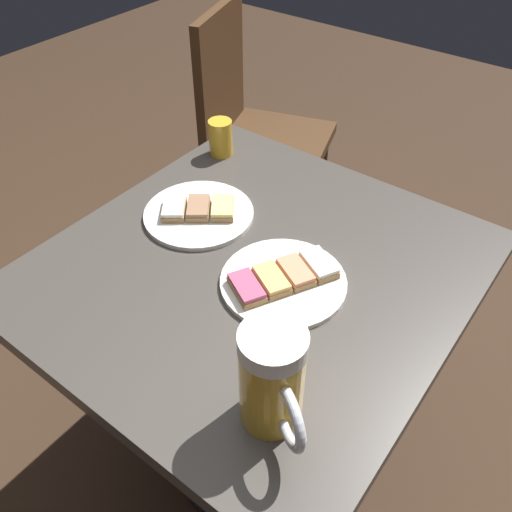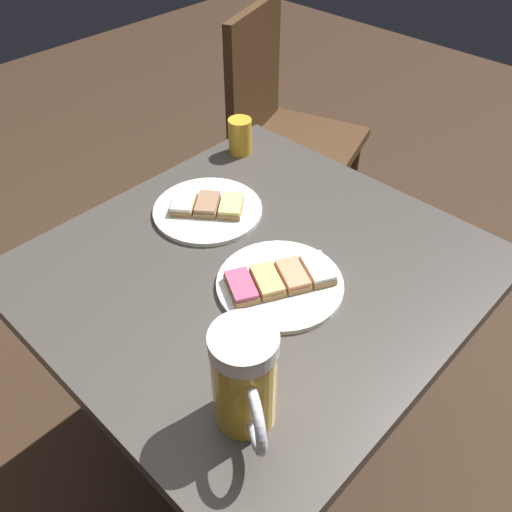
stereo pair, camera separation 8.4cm
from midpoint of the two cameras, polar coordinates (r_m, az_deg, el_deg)
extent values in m
plane|color=#382619|center=(1.56, -1.64, -20.09)|extent=(6.00, 6.00, 0.00)
cylinder|color=black|center=(1.56, -1.65, -19.97)|extent=(0.44, 0.44, 0.01)
cylinder|color=black|center=(1.26, -1.95, -12.69)|extent=(0.09, 0.09, 0.67)
cube|color=#423D38|center=(1.01, -2.39, -1.69)|extent=(0.74, 0.78, 0.04)
cylinder|color=white|center=(1.12, -8.28, 4.40)|extent=(0.23, 0.23, 0.01)
cube|color=#9E7547|center=(1.12, -10.85, 4.79)|extent=(0.08, 0.09, 0.01)
cube|color=white|center=(1.11, -10.92, 5.20)|extent=(0.08, 0.08, 0.01)
cube|color=#9E7547|center=(1.11, -8.33, 4.84)|extent=(0.08, 0.09, 0.01)
cube|color=#997051|center=(1.10, -8.38, 5.26)|extent=(0.08, 0.08, 0.01)
cube|color=#9E7547|center=(1.10, -5.78, 4.89)|extent=(0.08, 0.09, 0.01)
cube|color=#EFE07A|center=(1.10, -5.82, 5.30)|extent=(0.08, 0.08, 0.01)
cylinder|color=white|center=(0.96, 0.41, -2.88)|extent=(0.23, 0.23, 0.01)
cube|color=#9E7547|center=(0.97, 4.24, -1.16)|extent=(0.09, 0.08, 0.01)
cube|color=white|center=(0.97, 4.27, -0.73)|extent=(0.09, 0.07, 0.01)
cube|color=#9E7547|center=(0.96, 1.71, -1.99)|extent=(0.09, 0.08, 0.01)
cube|color=#EA8E66|center=(0.95, 1.72, -1.55)|extent=(0.09, 0.07, 0.01)
cube|color=#9E7547|center=(0.94, -0.91, -2.83)|extent=(0.09, 0.08, 0.01)
cube|color=#E5B266|center=(0.93, -0.91, -2.40)|extent=(0.09, 0.07, 0.01)
cube|color=#9E7547|center=(0.93, -3.60, -3.70)|extent=(0.09, 0.08, 0.01)
cube|color=#BC4C70|center=(0.92, -3.63, -3.26)|extent=(0.09, 0.07, 0.01)
cylinder|color=gold|center=(0.74, -1.70, -13.59)|extent=(0.09, 0.09, 0.15)
cylinder|color=white|center=(0.67, -1.84, -9.40)|extent=(0.09, 0.09, 0.03)
torus|color=silver|center=(0.70, -0.17, -16.83)|extent=(0.09, 0.06, 0.10)
cylinder|color=gold|center=(1.29, -5.70, 12.39)|extent=(0.06, 0.06, 0.09)
cylinder|color=#472D19|center=(1.82, 3.27, 2.22)|extent=(0.03, 0.03, 0.43)
cylinder|color=#472D19|center=(2.07, 5.80, 7.59)|extent=(0.03, 0.03, 0.43)
cylinder|color=#472D19|center=(1.91, -5.99, 4.20)|extent=(0.03, 0.03, 0.43)
cylinder|color=#472D19|center=(2.15, -2.58, 9.19)|extent=(0.03, 0.03, 0.43)
cube|color=#472D19|center=(1.85, 0.14, 11.83)|extent=(0.48, 0.48, 0.04)
cube|color=#472D19|center=(1.81, -5.25, 18.72)|extent=(0.14, 0.33, 0.41)
camera|label=1|loc=(0.04, -92.45, -2.22)|focal=37.53mm
camera|label=2|loc=(0.04, 87.55, 2.22)|focal=37.53mm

